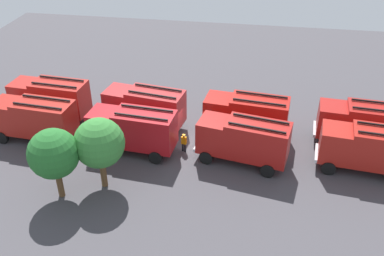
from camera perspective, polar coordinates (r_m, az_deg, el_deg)
name	(u,v)px	position (r m, az deg, el deg)	size (l,w,h in m)	color
ground_plane	(192,142)	(36.60, 0.00, -1.86)	(63.90, 63.90, 0.00)	#423F44
fire_truck_0	(362,123)	(37.83, 21.74, 0.68)	(7.39, 3.26, 3.88)	#A01A16
fire_truck_1	(246,114)	(36.63, 7.27, 1.86)	(7.43, 3.40, 3.88)	#AA1610
fire_truck_2	(145,106)	(37.75, -6.30, 2.90)	(7.49, 3.64, 3.88)	#A61F20
fire_truck_3	(50,97)	(41.13, -18.37, 3.94)	(7.36, 3.18, 3.88)	#A72019
fire_truck_4	(369,148)	(34.75, 22.48, -2.42)	(7.42, 3.39, 3.88)	#A51D15
fire_truck_5	(244,139)	(33.30, 6.90, -1.48)	(7.52, 3.80, 3.88)	maroon
fire_truck_6	(133,129)	(34.66, -7.90, -0.09)	(7.38, 3.25, 3.88)	#A31117
fire_truck_7	(34,118)	(38.15, -20.31, 1.27)	(7.36, 3.20, 3.88)	#A31E17
firefighter_0	(346,116)	(40.71, 19.88, 1.50)	(0.47, 0.46, 1.79)	black
firefighter_1	(184,142)	(34.97, -1.09, -1.89)	(0.47, 0.33, 1.62)	black
tree_0	(99,143)	(30.44, -12.25, -2.01)	(3.59, 3.59, 5.56)	brown
tree_1	(54,154)	(30.32, -17.96, -3.31)	(3.50, 3.50, 5.42)	brown
traffic_cone_0	(226,117)	(39.61, 4.55, 1.41)	(0.42, 0.42, 0.59)	#F2600C
traffic_cone_1	(221,117)	(39.55, 3.84, 1.42)	(0.44, 0.44, 0.63)	#F2600C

